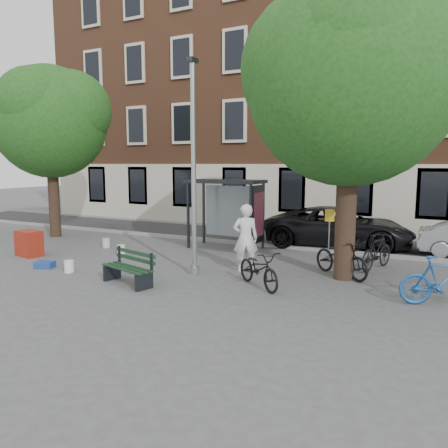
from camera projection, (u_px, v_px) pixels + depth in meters
ground at (195, 274)px, 12.82m from camera, size 90.00×90.00×0.00m
road at (277, 238)px, 19.00m from camera, size 40.00×4.00×0.01m
curb_near at (259, 244)px, 17.23m from camera, size 40.00×0.25×0.12m
curb_far at (292, 231)px, 20.76m from camera, size 40.00×0.25×0.12m
building_row at (318, 92)px, 23.33m from camera, size 30.00×8.00×14.00m
lamppost at (194, 179)px, 12.44m from camera, size 0.28×0.35×6.11m
tree_right at (351, 72)px, 11.47m from camera, size 5.76×5.60×8.20m
tree_left at (48, 117)px, 18.69m from camera, size 5.18×4.86×7.40m
bus_shelter at (236, 199)px, 16.45m from camera, size 2.85×1.45×2.62m
painter at (246, 238)px, 12.99m from camera, size 0.89×0.79×2.05m
bench at (129, 269)px, 11.73m from camera, size 1.79×0.99×0.88m
bike_a at (259, 269)px, 11.41m from camera, size 1.92×1.68×1.00m
bike_b at (443, 281)px, 9.94m from camera, size 1.99×1.23×1.16m
bike_c at (341, 258)px, 12.52m from camera, size 2.11×1.76×1.09m
bike_d at (377, 252)px, 13.32m from camera, size 1.07×1.92×1.11m
car_dark at (339, 227)px, 17.00m from camera, size 5.85×3.18×1.56m
red_stand at (29, 243)px, 15.29m from camera, size 0.99×0.74×0.90m
blue_crate at (45, 265)px, 13.60m from camera, size 0.65×0.56×0.20m
bucket_a at (69, 266)px, 13.03m from camera, size 0.32×0.32×0.36m
bucket_b at (121, 250)px, 15.50m from camera, size 0.36×0.36×0.36m
bucket_c at (106, 243)px, 16.88m from camera, size 0.35×0.35×0.36m
notice_sign at (329, 225)px, 14.27m from camera, size 0.30×0.06×1.74m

